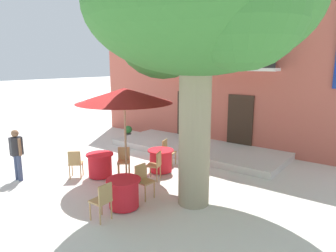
{
  "coord_description": "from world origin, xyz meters",
  "views": [
    {
      "loc": [
        7.41,
        -6.75,
        3.55
      ],
      "look_at": [
        0.75,
        2.06,
        1.3
      ],
      "focal_mm": 32.71,
      "sensor_mm": 36.0,
      "label": 1
    }
  ],
  "objects_px": {
    "plane_tree": "(195,10)",
    "cafe_chair_front_1": "(167,150)",
    "cafe_table_middle": "(124,193)",
    "cafe_chair_front_0": "(156,164)",
    "cafe_table_near_tree": "(100,165)",
    "pedestrian_near_entrance": "(17,152)",
    "cafe_chair_middle_0": "(143,179)",
    "ground_planter_left": "(128,131)",
    "cafe_umbrella": "(124,96)",
    "cafe_table_front": "(161,160)",
    "cafe_chair_near_tree_0": "(124,159)",
    "cafe_chair_near_tree_1": "(75,162)",
    "cafe_chair_middle_1": "(102,199)"
  },
  "relations": [
    {
      "from": "cafe_chair_near_tree_0",
      "to": "cafe_umbrella",
      "type": "xyz_separation_m",
      "value": [
        0.29,
        -0.19,
        2.08
      ]
    },
    {
      "from": "cafe_chair_near_tree_0",
      "to": "cafe_chair_middle_1",
      "type": "distance_m",
      "value": 2.95
    },
    {
      "from": "cafe_chair_near_tree_1",
      "to": "cafe_umbrella",
      "type": "distance_m",
      "value": 2.63
    },
    {
      "from": "cafe_table_front",
      "to": "cafe_chair_near_tree_1",
      "type": "bearing_deg",
      "value": -130.37
    },
    {
      "from": "cafe_chair_near_tree_1",
      "to": "cafe_chair_middle_1",
      "type": "relative_size",
      "value": 1.0
    },
    {
      "from": "cafe_table_front",
      "to": "cafe_table_near_tree",
      "type": "bearing_deg",
      "value": -129.62
    },
    {
      "from": "cafe_table_middle",
      "to": "cafe_chair_middle_1",
      "type": "xyz_separation_m",
      "value": [
        0.08,
        -0.75,
        0.14
      ]
    },
    {
      "from": "cafe_table_middle",
      "to": "cafe_chair_middle_0",
      "type": "bearing_deg",
      "value": 92.09
    },
    {
      "from": "cafe_table_near_tree",
      "to": "cafe_table_front",
      "type": "distance_m",
      "value": 1.98
    },
    {
      "from": "cafe_chair_front_1",
      "to": "pedestrian_near_entrance",
      "type": "distance_m",
      "value": 4.85
    },
    {
      "from": "cafe_chair_front_1",
      "to": "cafe_umbrella",
      "type": "relative_size",
      "value": 0.31
    },
    {
      "from": "cafe_table_near_tree",
      "to": "ground_planter_left",
      "type": "bearing_deg",
      "value": 124.73
    },
    {
      "from": "cafe_chair_middle_1",
      "to": "pedestrian_near_entrance",
      "type": "xyz_separation_m",
      "value": [
        -4.02,
        0.12,
        0.37
      ]
    },
    {
      "from": "cafe_chair_near_tree_1",
      "to": "cafe_chair_front_0",
      "type": "xyz_separation_m",
      "value": [
        2.1,
        1.4,
        0.0
      ]
    },
    {
      "from": "cafe_chair_middle_0",
      "to": "cafe_chair_front_1",
      "type": "distance_m",
      "value": 2.8
    },
    {
      "from": "cafe_chair_middle_1",
      "to": "cafe_chair_front_1",
      "type": "xyz_separation_m",
      "value": [
        -1.23,
        4.07,
        0.0
      ]
    },
    {
      "from": "cafe_chair_middle_0",
      "to": "cafe_chair_front_0",
      "type": "bearing_deg",
      "value": 114.3
    },
    {
      "from": "cafe_chair_middle_1",
      "to": "ground_planter_left",
      "type": "bearing_deg",
      "value": 130.33
    },
    {
      "from": "cafe_umbrella",
      "to": "ground_planter_left",
      "type": "bearing_deg",
      "value": 133.83
    },
    {
      "from": "cafe_table_front",
      "to": "ground_planter_left",
      "type": "distance_m",
      "value": 5.1
    },
    {
      "from": "cafe_table_middle",
      "to": "cafe_chair_front_0",
      "type": "relative_size",
      "value": 0.95
    },
    {
      "from": "cafe_table_near_tree",
      "to": "cafe_chair_middle_0",
      "type": "xyz_separation_m",
      "value": [
        2.13,
        -0.33,
        0.14
      ]
    },
    {
      "from": "cafe_chair_near_tree_0",
      "to": "cafe_table_front",
      "type": "relative_size",
      "value": 1.05
    },
    {
      "from": "cafe_chair_middle_0",
      "to": "ground_planter_left",
      "type": "height_order",
      "value": "cafe_chair_middle_0"
    },
    {
      "from": "cafe_table_near_tree",
      "to": "cafe_chair_front_1",
      "type": "bearing_deg",
      "value": 65.83
    },
    {
      "from": "plane_tree",
      "to": "cafe_umbrella",
      "type": "distance_m",
      "value": 3.31
    },
    {
      "from": "cafe_table_near_tree",
      "to": "cafe_umbrella",
      "type": "xyz_separation_m",
      "value": [
        0.8,
        0.37,
        2.22
      ]
    },
    {
      "from": "ground_planter_left",
      "to": "pedestrian_near_entrance",
      "type": "height_order",
      "value": "pedestrian_near_entrance"
    },
    {
      "from": "cafe_chair_near_tree_0",
      "to": "ground_planter_left",
      "type": "bearing_deg",
      "value": 132.94
    },
    {
      "from": "cafe_table_near_tree",
      "to": "cafe_table_front",
      "type": "height_order",
      "value": "same"
    },
    {
      "from": "cafe_chair_near_tree_1",
      "to": "cafe_table_front",
      "type": "distance_m",
      "value": 2.73
    },
    {
      "from": "cafe_table_near_tree",
      "to": "cafe_chair_near_tree_0",
      "type": "relative_size",
      "value": 0.95
    },
    {
      "from": "cafe_table_front",
      "to": "cafe_chair_front_0",
      "type": "xyz_separation_m",
      "value": [
        0.34,
        -0.67,
        0.14
      ]
    },
    {
      "from": "cafe_table_front",
      "to": "cafe_chair_middle_1",
      "type": "bearing_deg",
      "value": -73.82
    },
    {
      "from": "cafe_table_near_tree",
      "to": "cafe_chair_near_tree_1",
      "type": "relative_size",
      "value": 0.95
    },
    {
      "from": "cafe_chair_front_0",
      "to": "cafe_chair_front_1",
      "type": "xyz_separation_m",
      "value": [
        -0.6,
        1.38,
        0.0
      ]
    },
    {
      "from": "plane_tree",
      "to": "cafe_chair_front_1",
      "type": "xyz_separation_m",
      "value": [
        -2.31,
        1.99,
        -4.24
      ]
    },
    {
      "from": "cafe_chair_front_0",
      "to": "cafe_table_middle",
      "type": "bearing_deg",
      "value": -73.83
    },
    {
      "from": "cafe_chair_near_tree_0",
      "to": "pedestrian_near_entrance",
      "type": "distance_m",
      "value": 3.26
    },
    {
      "from": "cafe_chair_middle_1",
      "to": "pedestrian_near_entrance",
      "type": "height_order",
      "value": "pedestrian_near_entrance"
    },
    {
      "from": "cafe_chair_near_tree_1",
      "to": "pedestrian_near_entrance",
      "type": "xyz_separation_m",
      "value": [
        -1.28,
        -1.16,
        0.37
      ]
    },
    {
      "from": "cafe_chair_near_tree_0",
      "to": "cafe_chair_middle_0",
      "type": "distance_m",
      "value": 1.85
    },
    {
      "from": "cafe_umbrella",
      "to": "cafe_chair_near_tree_0",
      "type": "bearing_deg",
      "value": 147.18
    },
    {
      "from": "cafe_chair_near_tree_0",
      "to": "cafe_chair_front_0",
      "type": "xyz_separation_m",
      "value": [
        1.08,
        0.29,
        0.0
      ]
    },
    {
      "from": "cafe_chair_middle_0",
      "to": "cafe_chair_front_0",
      "type": "relative_size",
      "value": 1.0
    },
    {
      "from": "cafe_table_middle",
      "to": "cafe_umbrella",
      "type": "distance_m",
      "value": 2.98
    },
    {
      "from": "cafe_chair_near_tree_0",
      "to": "cafe_umbrella",
      "type": "relative_size",
      "value": 0.31
    },
    {
      "from": "cafe_chair_near_tree_1",
      "to": "cafe_table_front",
      "type": "relative_size",
      "value": 1.05
    },
    {
      "from": "cafe_chair_front_0",
      "to": "ground_planter_left",
      "type": "bearing_deg",
      "value": 142.87
    },
    {
      "from": "cafe_umbrella",
      "to": "ground_planter_left",
      "type": "distance_m",
      "value": 5.94
    }
  ]
}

